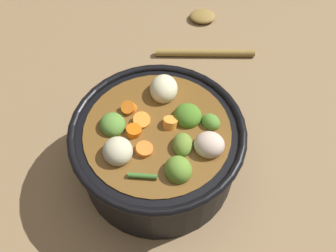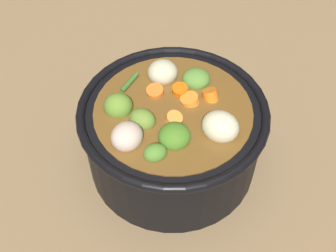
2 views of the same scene
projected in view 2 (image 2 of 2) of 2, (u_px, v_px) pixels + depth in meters
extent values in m
plane|color=#8C704C|center=(172.00, 159.00, 0.67)|extent=(1.10, 1.10, 0.00)
cylinder|color=black|center=(173.00, 136.00, 0.63)|extent=(0.26, 0.26, 0.11)
torus|color=black|center=(173.00, 110.00, 0.59)|extent=(0.27, 0.27, 0.01)
cylinder|color=brown|center=(173.00, 134.00, 0.63)|extent=(0.22, 0.22, 0.11)
ellipsoid|color=#4C8025|center=(174.00, 136.00, 0.55)|extent=(0.06, 0.06, 0.03)
ellipsoid|color=olive|center=(143.00, 119.00, 0.57)|extent=(0.04, 0.04, 0.03)
ellipsoid|color=olive|center=(118.00, 106.00, 0.58)|extent=(0.05, 0.05, 0.04)
ellipsoid|color=#548B31|center=(158.00, 153.00, 0.53)|extent=(0.04, 0.04, 0.02)
ellipsoid|color=#598D37|center=(196.00, 79.00, 0.62)|extent=(0.05, 0.05, 0.03)
cylinder|color=orange|center=(173.00, 120.00, 0.57)|extent=(0.03, 0.03, 0.02)
cylinder|color=orange|center=(190.00, 100.00, 0.59)|extent=(0.03, 0.03, 0.02)
cylinder|color=orange|center=(180.00, 91.00, 0.60)|extent=(0.03, 0.03, 0.02)
cylinder|color=orange|center=(211.00, 96.00, 0.60)|extent=(0.03, 0.03, 0.03)
cylinder|color=orange|center=(155.00, 92.00, 0.60)|extent=(0.03, 0.03, 0.02)
ellipsoid|color=beige|center=(163.00, 72.00, 0.62)|extent=(0.05, 0.05, 0.04)
ellipsoid|color=beige|center=(220.00, 126.00, 0.55)|extent=(0.06, 0.05, 0.04)
ellipsoid|color=beige|center=(127.00, 136.00, 0.54)|extent=(0.05, 0.05, 0.04)
cylinder|color=#3F712C|center=(129.00, 82.00, 0.61)|extent=(0.02, 0.04, 0.01)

